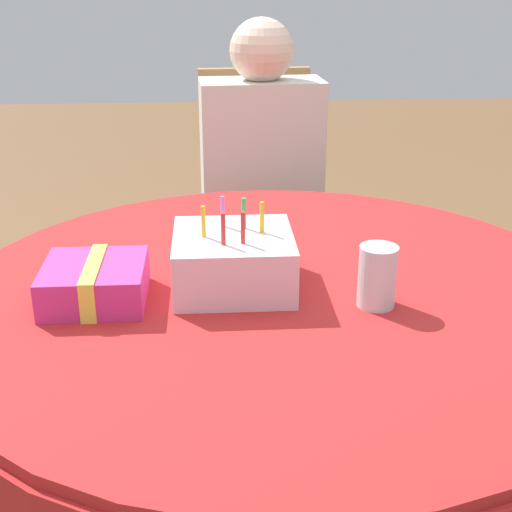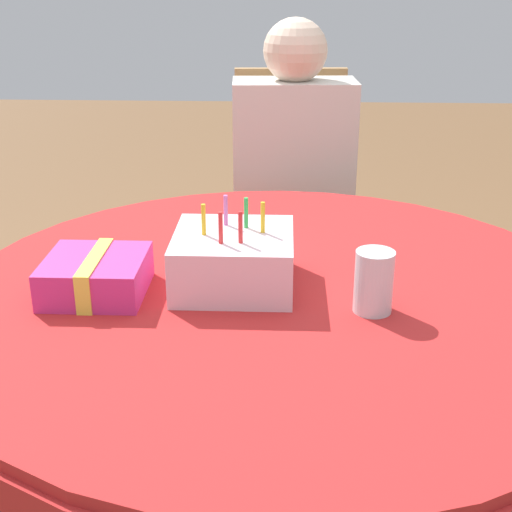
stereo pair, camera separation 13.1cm
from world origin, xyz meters
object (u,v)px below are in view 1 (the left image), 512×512
birthday_cake (233,261)px  drinking_glass (377,276)px  chair (258,220)px  gift_box (95,283)px  person (262,179)px

birthday_cake → drinking_glass: birthday_cake is taller
drinking_glass → chair: bearing=97.3°
drinking_glass → gift_box: size_ratio=0.60×
birthday_cake → drinking_glass: bearing=-21.2°
person → drinking_glass: person is taller
gift_box → person: bearing=68.1°
person → gift_box: bearing=-115.2°
birthday_cake → person: bearing=82.2°
person → drinking_glass: (0.13, -0.96, 0.10)m
birthday_cake → drinking_glass: (0.25, -0.10, 0.00)m
drinking_glass → person: bearing=97.7°
gift_box → birthday_cake: bearing=9.9°
birthday_cake → gift_box: 0.25m
person → birthday_cake: size_ratio=5.23×
birthday_cake → gift_box: bearing=-170.1°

